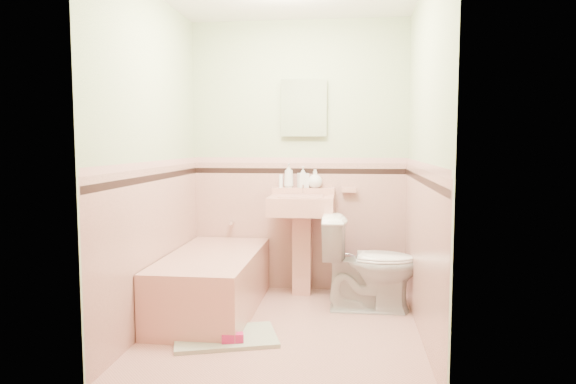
# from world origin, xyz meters

# --- Properties ---
(floor) EXTENTS (2.20, 2.20, 0.00)m
(floor) POSITION_xyz_m (0.00, 0.00, 0.00)
(floor) COLOR tan
(floor) RESTS_ON ground
(wall_back) EXTENTS (2.50, 0.00, 2.50)m
(wall_back) POSITION_xyz_m (0.00, 1.10, 1.25)
(wall_back) COLOR beige
(wall_back) RESTS_ON ground
(wall_front) EXTENTS (2.50, 0.00, 2.50)m
(wall_front) POSITION_xyz_m (0.00, -1.10, 1.25)
(wall_front) COLOR beige
(wall_front) RESTS_ON ground
(wall_left) EXTENTS (0.00, 2.50, 2.50)m
(wall_left) POSITION_xyz_m (-1.00, 0.00, 1.25)
(wall_left) COLOR beige
(wall_left) RESTS_ON ground
(wall_right) EXTENTS (0.00, 2.50, 2.50)m
(wall_right) POSITION_xyz_m (1.00, 0.00, 1.25)
(wall_right) COLOR beige
(wall_right) RESTS_ON ground
(wainscot_back) EXTENTS (2.00, 0.00, 2.00)m
(wainscot_back) POSITION_xyz_m (0.00, 1.09, 0.60)
(wainscot_back) COLOR tan
(wainscot_back) RESTS_ON ground
(wainscot_front) EXTENTS (2.00, 0.00, 2.00)m
(wainscot_front) POSITION_xyz_m (0.00, -1.09, 0.60)
(wainscot_front) COLOR tan
(wainscot_front) RESTS_ON ground
(wainscot_left) EXTENTS (0.00, 2.20, 2.20)m
(wainscot_left) POSITION_xyz_m (-0.99, 0.00, 0.60)
(wainscot_left) COLOR tan
(wainscot_left) RESTS_ON ground
(wainscot_right) EXTENTS (0.00, 2.20, 2.20)m
(wainscot_right) POSITION_xyz_m (0.99, 0.00, 0.60)
(wainscot_right) COLOR tan
(wainscot_right) RESTS_ON ground
(accent_back) EXTENTS (2.00, 0.00, 2.00)m
(accent_back) POSITION_xyz_m (0.00, 1.08, 1.12)
(accent_back) COLOR black
(accent_back) RESTS_ON ground
(accent_front) EXTENTS (2.00, 0.00, 2.00)m
(accent_front) POSITION_xyz_m (0.00, -1.08, 1.12)
(accent_front) COLOR black
(accent_front) RESTS_ON ground
(accent_left) EXTENTS (0.00, 2.20, 2.20)m
(accent_left) POSITION_xyz_m (-0.98, 0.00, 1.12)
(accent_left) COLOR black
(accent_left) RESTS_ON ground
(accent_right) EXTENTS (0.00, 2.20, 2.20)m
(accent_right) POSITION_xyz_m (0.98, 0.00, 1.12)
(accent_right) COLOR black
(accent_right) RESTS_ON ground
(cap_back) EXTENTS (2.00, 0.00, 2.00)m
(cap_back) POSITION_xyz_m (0.00, 1.08, 1.22)
(cap_back) COLOR tan
(cap_back) RESTS_ON ground
(cap_front) EXTENTS (2.00, 0.00, 2.00)m
(cap_front) POSITION_xyz_m (0.00, -1.08, 1.22)
(cap_front) COLOR tan
(cap_front) RESTS_ON ground
(cap_left) EXTENTS (0.00, 2.20, 2.20)m
(cap_left) POSITION_xyz_m (-0.98, 0.00, 1.22)
(cap_left) COLOR tan
(cap_left) RESTS_ON ground
(cap_right) EXTENTS (0.00, 2.20, 2.20)m
(cap_right) POSITION_xyz_m (0.98, 0.00, 1.22)
(cap_right) COLOR tan
(cap_right) RESTS_ON ground
(bathtub) EXTENTS (0.70, 1.50, 0.45)m
(bathtub) POSITION_xyz_m (-0.63, 0.33, 0.23)
(bathtub) COLOR tan
(bathtub) RESTS_ON floor
(tub_faucet) EXTENTS (0.04, 0.12, 0.04)m
(tub_faucet) POSITION_xyz_m (-0.63, 1.05, 0.63)
(tub_faucet) COLOR silver
(tub_faucet) RESTS_ON wall_back
(sink) EXTENTS (0.58, 0.48, 0.91)m
(sink) POSITION_xyz_m (0.05, 0.86, 0.45)
(sink) COLOR tan
(sink) RESTS_ON floor
(sink_faucet) EXTENTS (0.02, 0.02, 0.10)m
(sink_faucet) POSITION_xyz_m (0.05, 1.00, 0.95)
(sink_faucet) COLOR silver
(sink_faucet) RESTS_ON sink
(medicine_cabinet) EXTENTS (0.39, 0.04, 0.49)m
(medicine_cabinet) POSITION_xyz_m (0.05, 1.07, 1.70)
(medicine_cabinet) COLOR white
(medicine_cabinet) RESTS_ON wall_back
(soap_dish) EXTENTS (0.13, 0.08, 0.04)m
(soap_dish) POSITION_xyz_m (0.47, 1.06, 0.95)
(soap_dish) COLOR tan
(soap_dish) RESTS_ON wall_back
(soap_bottle_left) EXTENTS (0.10, 0.10, 0.22)m
(soap_bottle_left) POSITION_xyz_m (-0.09, 1.04, 1.08)
(soap_bottle_left) COLOR #B2B2B2
(soap_bottle_left) RESTS_ON sink
(soap_bottle_mid) EXTENTS (0.12, 0.12, 0.20)m
(soap_bottle_mid) POSITION_xyz_m (0.05, 1.04, 1.07)
(soap_bottle_mid) COLOR #B2B2B2
(soap_bottle_mid) RESTS_ON sink
(soap_bottle_right) EXTENTS (0.16, 0.16, 0.17)m
(soap_bottle_right) POSITION_xyz_m (0.16, 1.04, 1.05)
(soap_bottle_right) COLOR #B2B2B2
(soap_bottle_right) RESTS_ON sink
(tube) EXTENTS (0.05, 0.05, 0.12)m
(tube) POSITION_xyz_m (-0.16, 1.04, 1.03)
(tube) COLOR white
(tube) RESTS_ON sink
(toilet) EXTENTS (0.77, 0.44, 0.78)m
(toilet) POSITION_xyz_m (0.64, 0.52, 0.39)
(toilet) COLOR white
(toilet) RESTS_ON floor
(bucket) EXTENTS (0.30, 0.30, 0.25)m
(bucket) POSITION_xyz_m (0.46, 0.92, 0.13)
(bucket) COLOR #1721A5
(bucket) RESTS_ON floor
(bath_mat) EXTENTS (0.82, 0.66, 0.03)m
(bath_mat) POSITION_xyz_m (-0.38, -0.27, 0.01)
(bath_mat) COLOR gray
(bath_mat) RESTS_ON floor
(shoe) EXTENTS (0.16, 0.10, 0.06)m
(shoe) POSITION_xyz_m (-0.31, -0.39, 0.06)
(shoe) COLOR #BF1E59
(shoe) RESTS_ON bath_mat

